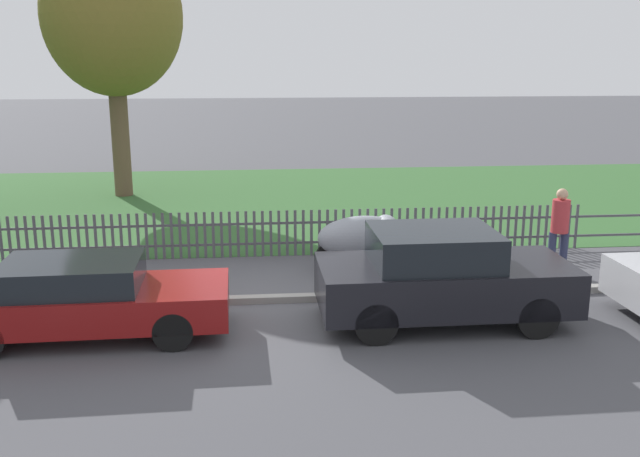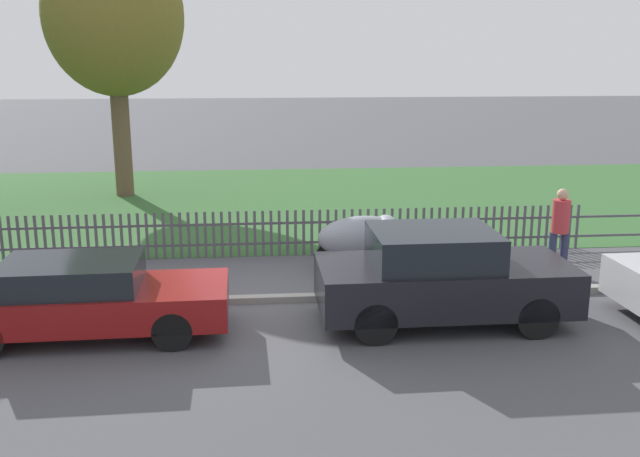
% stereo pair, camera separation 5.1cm
% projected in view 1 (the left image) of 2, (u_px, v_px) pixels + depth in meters
% --- Properties ---
extents(ground_plane, '(120.00, 120.00, 0.00)m').
position_uv_depth(ground_plane, '(271.00, 304.00, 12.71)').
color(ground_plane, '#4C4C51').
extents(kerb_stone, '(33.65, 0.20, 0.12)m').
position_uv_depth(kerb_stone, '(271.00, 299.00, 12.79)').
color(kerb_stone, gray).
rests_on(kerb_stone, ground).
extents(grass_strip, '(33.65, 11.98, 0.01)m').
position_uv_depth(grass_strip, '(262.00, 201.00, 21.48)').
color(grass_strip, '#33602D').
rests_on(grass_strip, ground).
extents(park_fence, '(33.65, 0.05, 1.02)m').
position_uv_depth(park_fence, '(267.00, 234.00, 15.58)').
color(park_fence, '#4C4C51').
rests_on(park_fence, ground).
extents(parked_car_black_saloon, '(4.40, 1.72, 1.24)m').
position_uv_depth(parked_car_black_saloon, '(84.00, 297.00, 11.12)').
color(parked_car_black_saloon, maroon).
rests_on(parked_car_black_saloon, ground).
extents(parked_car_navy_estate, '(4.14, 1.85, 1.58)m').
position_uv_depth(parked_car_navy_estate, '(442.00, 276.00, 11.68)').
color(parked_car_navy_estate, black).
rests_on(parked_car_navy_estate, ground).
extents(covered_motorcycle, '(2.02, 0.91, 1.12)m').
position_uv_depth(covered_motorcycle, '(367.00, 237.00, 14.64)').
color(covered_motorcycle, black).
rests_on(covered_motorcycle, ground).
extents(tree_behind_motorcycle, '(4.14, 4.14, 7.82)m').
position_uv_depth(tree_behind_motorcycle, '(112.00, 17.00, 21.11)').
color(tree_behind_motorcycle, brown).
rests_on(tree_behind_motorcycle, ground).
extents(pedestrian_near_fence, '(0.40, 0.36, 1.74)m').
position_uv_depth(pedestrian_near_fence, '(560.00, 226.00, 14.31)').
color(pedestrian_near_fence, '#2D3351').
rests_on(pedestrian_near_fence, ground).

